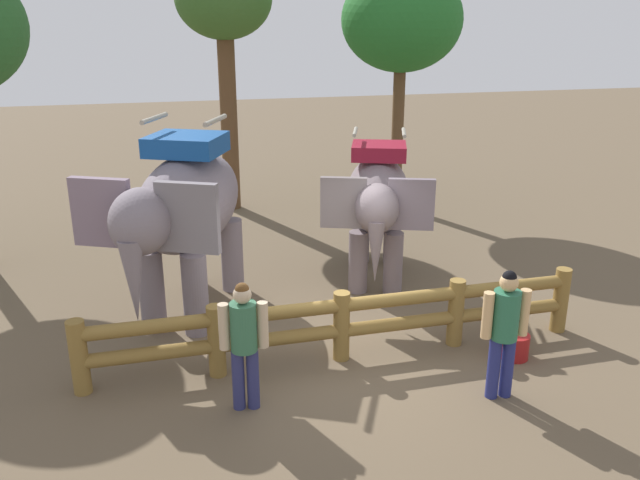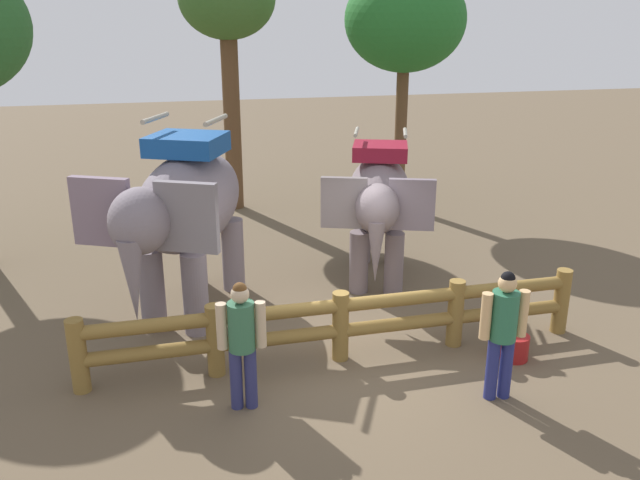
# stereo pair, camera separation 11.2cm
# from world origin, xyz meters

# --- Properties ---
(ground_plane) EXTENTS (60.00, 60.00, 0.00)m
(ground_plane) POSITION_xyz_m (0.00, 0.00, 0.00)
(ground_plane) COLOR brown
(log_fence) EXTENTS (7.43, 0.36, 1.05)m
(log_fence) POSITION_xyz_m (0.00, -0.11, 0.61)
(log_fence) COLOR olive
(log_fence) RESTS_ON ground
(elephant_near_left) EXTENTS (2.93, 3.85, 3.26)m
(elephant_near_left) POSITION_xyz_m (-2.05, 1.96, 1.83)
(elephant_near_left) COLOR slate
(elephant_near_left) RESTS_ON ground
(elephant_center) EXTENTS (2.31, 3.35, 2.81)m
(elephant_center) POSITION_xyz_m (1.42, 2.62, 1.58)
(elephant_center) COLOR slate
(elephant_center) RESTS_ON ground
(tourist_woman_in_black) EXTENTS (0.61, 0.37, 1.73)m
(tourist_woman_in_black) POSITION_xyz_m (-1.52, -1.05, 1.00)
(tourist_woman_in_black) COLOR navy
(tourist_woman_in_black) RESTS_ON ground
(tourist_man_in_blue) EXTENTS (0.63, 0.37, 1.78)m
(tourist_man_in_blue) POSITION_xyz_m (1.75, -1.57, 1.03)
(tourist_man_in_blue) COLOR navy
(tourist_man_in_blue) RESTS_ON ground
(tree_far_left) EXTENTS (2.30, 2.30, 6.11)m
(tree_far_left) POSITION_xyz_m (-0.63, 8.15, 4.93)
(tree_far_left) COLOR brown
(tree_far_left) RESTS_ON ground
(tree_back_center) EXTENTS (2.90, 2.90, 5.86)m
(tree_back_center) POSITION_xyz_m (3.49, 7.27, 4.58)
(tree_back_center) COLOR brown
(tree_back_center) RESTS_ON ground
(feed_bucket) EXTENTS (0.41, 0.41, 0.37)m
(feed_bucket) POSITION_xyz_m (2.48, -0.69, 0.19)
(feed_bucket) COLOR maroon
(feed_bucket) RESTS_ON ground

